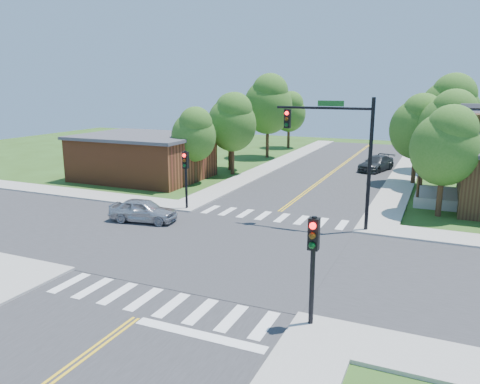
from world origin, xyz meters
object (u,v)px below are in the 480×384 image
at_px(signal_pole_se, 313,251).
at_px(car_silver, 143,211).
at_px(signal_pole_nw, 186,169).
at_px(car_dgrey, 376,164).
at_px(signal_mast_ne, 339,141).

bearing_deg(signal_pole_se, car_silver, 147.06).
xyz_separation_m(signal_pole_nw, car_silver, (-0.95, -3.33, -1.99)).
height_order(signal_pole_nw, car_dgrey, signal_pole_nw).
bearing_deg(signal_pole_se, signal_mast_ne, 98.56).
height_order(signal_mast_ne, signal_pole_se, signal_mast_ne).
bearing_deg(car_silver, signal_pole_nw, -24.62).
height_order(signal_pole_se, car_silver, signal_pole_se).
relative_size(signal_pole_se, car_silver, 0.91).
relative_size(signal_mast_ne, signal_pole_se, 1.89).
bearing_deg(signal_mast_ne, signal_pole_nw, -179.93).
xyz_separation_m(signal_mast_ne, car_silver, (-10.46, -3.34, -4.18)).
bearing_deg(signal_mast_ne, signal_pole_se, -81.44).
relative_size(car_silver, car_dgrey, 0.82).
distance_m(signal_pole_nw, car_dgrey, 21.21).
height_order(car_silver, car_dgrey, car_dgrey).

